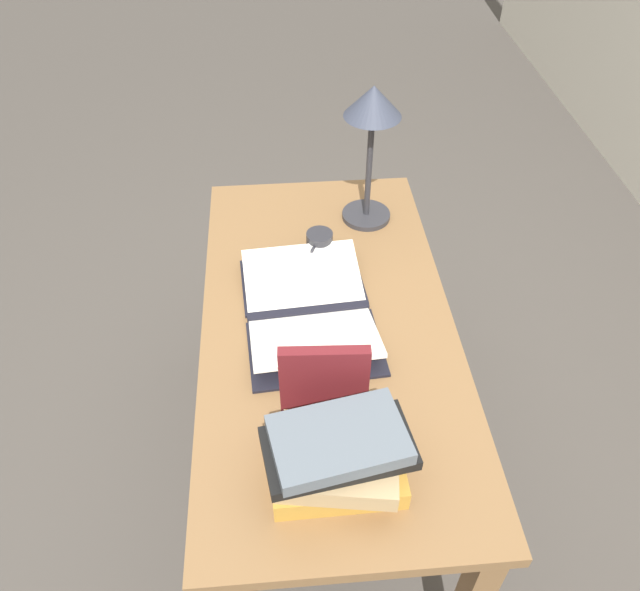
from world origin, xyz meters
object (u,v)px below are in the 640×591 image
book_stack_tall (338,458)px  reading_lamp (372,120)px  book_standing_upright (324,385)px  coffee_mug (319,245)px  open_book (308,309)px

book_stack_tall → reading_lamp: size_ratio=0.72×
book_standing_upright → reading_lamp: bearing=168.2°
book_standing_upright → reading_lamp: reading_lamp is taller
book_stack_tall → coffee_mug: size_ratio=3.18×
book_stack_tall → reading_lamp: (-0.90, 0.18, 0.25)m
open_book → coffee_mug: coffee_mug is taller
open_book → book_stack_tall: size_ratio=1.59×
book_stack_tall → book_standing_upright: size_ratio=1.40×
open_book → book_standing_upright: bearing=-1.8°
book_standing_upright → coffee_mug: size_ratio=2.27×
open_book → coffee_mug: bearing=164.6°
open_book → reading_lamp: (-0.41, 0.21, 0.32)m
book_stack_tall → open_book: bearing=-176.9°
book_standing_upright → reading_lamp: (-0.74, 0.20, 0.22)m
open_book → book_stack_tall: book_stack_tall is taller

